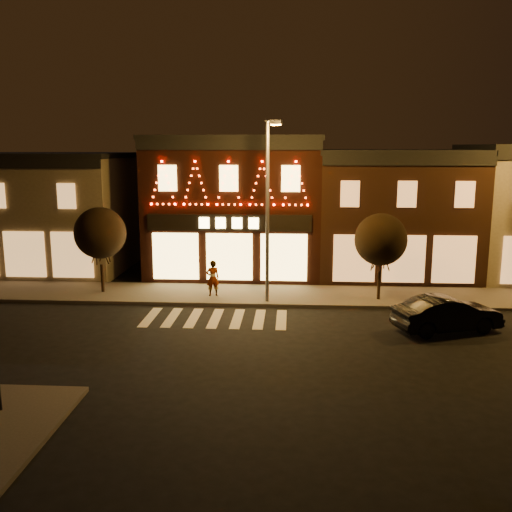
# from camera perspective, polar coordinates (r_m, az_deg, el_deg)

# --- Properties ---
(ground) EXTENTS (120.00, 120.00, 0.00)m
(ground) POSITION_cam_1_polar(r_m,az_deg,el_deg) (22.26, -5.49, -9.31)
(ground) COLOR black
(ground) RESTS_ON ground
(sidewalk_far) EXTENTS (44.00, 4.00, 0.15)m
(sidewalk_far) POSITION_cam_1_polar(r_m,az_deg,el_deg) (29.64, 0.78, -3.93)
(sidewalk_far) COLOR #47423D
(sidewalk_far) RESTS_ON ground
(building_left) EXTENTS (12.20, 8.28, 7.30)m
(building_left) POSITION_cam_1_polar(r_m,az_deg,el_deg) (38.51, -21.68, 4.18)
(building_left) COLOR #685E4A
(building_left) RESTS_ON ground
(building_pulp) EXTENTS (10.20, 8.34, 8.30)m
(building_pulp) POSITION_cam_1_polar(r_m,az_deg,el_deg) (34.93, -2.00, 5.16)
(building_pulp) COLOR black
(building_pulp) RESTS_ON ground
(building_right_a) EXTENTS (9.20, 8.28, 7.50)m
(building_right_a) POSITION_cam_1_polar(r_m,az_deg,el_deg) (35.35, 13.57, 4.28)
(building_right_a) COLOR #351D12
(building_right_a) RESTS_ON ground
(streetlamp_mid) EXTENTS (0.82, 2.00, 8.76)m
(streetlamp_mid) POSITION_cam_1_polar(r_m,az_deg,el_deg) (27.09, 1.27, 5.86)
(streetlamp_mid) COLOR #59595E
(streetlamp_mid) RESTS_ON sidewalk_far
(tree_left) EXTENTS (2.67, 2.67, 4.47)m
(tree_left) POSITION_cam_1_polar(r_m,az_deg,el_deg) (30.49, -15.39, 2.24)
(tree_left) COLOR black
(tree_left) RESTS_ON sidewalk_far
(tree_right) EXTENTS (2.59, 2.59, 4.32)m
(tree_right) POSITION_cam_1_polar(r_m,az_deg,el_deg) (28.62, 12.42, 1.62)
(tree_right) COLOR black
(tree_right) RESTS_ON sidewalk_far
(dark_sedan) EXTENTS (4.81, 2.92, 1.50)m
(dark_sedan) POSITION_cam_1_polar(r_m,az_deg,el_deg) (25.34, 18.65, -5.54)
(dark_sedan) COLOR black
(dark_sedan) RESTS_ON ground
(pedestrian) EXTENTS (0.78, 0.64, 1.84)m
(pedestrian) POSITION_cam_1_polar(r_m,az_deg,el_deg) (29.09, -4.37, -2.23)
(pedestrian) COLOR gray
(pedestrian) RESTS_ON sidewalk_far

